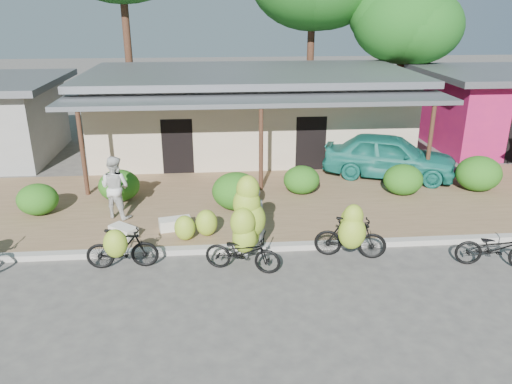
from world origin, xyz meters
The scene contains 24 objects.
ground centered at (0.00, 0.00, 0.00)m, with size 100.00×100.00×0.00m, color #494744.
sidewalk centered at (0.00, 5.00, 0.06)m, with size 60.00×6.00×0.12m, color #8E6F4C.
curb centered at (0.00, 2.00, 0.07)m, with size 60.00×0.25×0.15m, color #A8A399.
shop_main centered at (0.00, 10.93, 1.72)m, with size 13.00×8.50×3.35m.
shop_pink centered at (10.50, 10.99, 1.67)m, with size 6.00×6.00×3.25m.
tree_near_right centered at (7.31, 14.61, 5.18)m, with size 4.98×4.84×7.02m.
hedge_0 centered at (-6.64, 4.59, 0.58)m, with size 1.17×1.05×0.91m, color #1A6016.
hedge_1 centered at (-4.47, 5.49, 0.61)m, with size 1.26×1.13×0.98m, color #1A6016.
hedge_2 centered at (-0.89, 4.52, 0.68)m, with size 1.43×1.28×1.11m, color #1A6016.
hedge_3 centered at (1.27, 5.63, 0.57)m, with size 1.16×1.05×0.91m, color #1A6016.
hedge_4 centered at (4.49, 5.27, 0.61)m, with size 1.26×1.13×0.98m, color #1A6016.
hedge_5 centered at (7.06, 5.42, 0.69)m, with size 1.47×1.32×1.14m, color #1A6016.
bike_left centered at (-3.72, 1.29, 0.58)m, with size 1.69×1.12×1.29m.
bike_center centered at (-0.83, 1.30, 0.86)m, with size 1.90×1.40×2.17m.
bike_right centered at (1.71, 1.28, 0.69)m, with size 1.82×1.36×1.64m.
bike_far_right centered at (5.07, 0.71, 0.48)m, with size 1.93×1.07×0.96m.
loose_banana_a centered at (-2.32, 2.52, 0.46)m, with size 0.54×0.46×0.67m, color #A0B52D.
loose_banana_b centered at (-1.76, 2.74, 0.48)m, with size 0.58×0.49×0.72m, color #A0B52D.
loose_banana_c centered at (2.10, 2.66, 0.47)m, with size 0.56×0.47×0.70m, color #A0B52D.
sack_near centered at (-2.62, 3.22, 0.27)m, with size 0.85×0.40×0.30m, color silver.
sack_far centered at (-3.95, 2.88, 0.26)m, with size 0.75×0.38×0.28m, color silver.
vendor centered at (-0.63, 1.70, 0.94)m, with size 0.69×0.45×1.88m, color #9A9A9A.
bystander centered at (-4.32, 4.20, 1.03)m, with size 0.88×0.69×1.81m, color silver.
teal_van centered at (4.61, 7.00, 0.89)m, with size 1.81×4.51×1.54m, color #197467.
Camera 1 is at (-1.48, -9.29, 5.91)m, focal length 35.00 mm.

